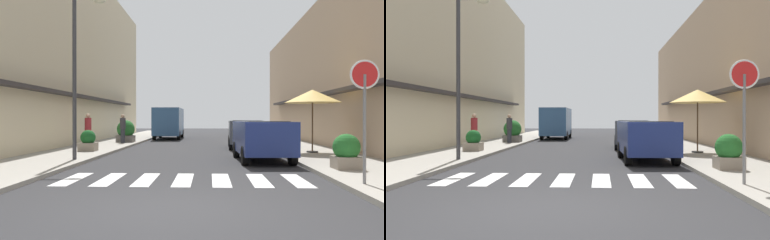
# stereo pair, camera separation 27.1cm
# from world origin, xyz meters

# --- Properties ---
(ground_plane) EXTENTS (80.44, 80.44, 0.00)m
(ground_plane) POSITION_xyz_m (0.00, 14.63, 0.00)
(ground_plane) COLOR #2B2B2D
(sidewalk_left) EXTENTS (3.11, 51.19, 0.12)m
(sidewalk_left) POSITION_xyz_m (-5.19, 14.63, 0.06)
(sidewalk_left) COLOR #9E998E
(sidewalk_left) RESTS_ON ground_plane
(sidewalk_right) EXTENTS (3.11, 51.19, 0.12)m
(sidewalk_right) POSITION_xyz_m (5.19, 14.63, 0.06)
(sidewalk_right) COLOR #9E998E
(sidewalk_right) RESTS_ON ground_plane
(building_row_left) EXTENTS (5.50, 34.91, 11.08)m
(building_row_left) POSITION_xyz_m (-9.24, 15.45, 5.54)
(building_row_left) COLOR beige
(building_row_left) RESTS_ON ground_plane
(building_row_right) EXTENTS (5.50, 34.91, 8.23)m
(building_row_right) POSITION_xyz_m (9.24, 15.45, 4.11)
(building_row_right) COLOR tan
(building_row_right) RESTS_ON ground_plane
(crosswalk) EXTENTS (6.15, 2.20, 0.01)m
(crosswalk) POSITION_xyz_m (-0.00, 3.25, 0.01)
(crosswalk) COLOR silver
(crosswalk) RESTS_ON ground_plane
(parked_car_near) EXTENTS (1.94, 4.04, 1.47)m
(parked_car_near) POSITION_xyz_m (2.59, 7.74, 0.92)
(parked_car_near) COLOR navy
(parked_car_near) RESTS_ON ground_plane
(parked_car_mid) EXTENTS (1.93, 4.15, 1.47)m
(parked_car_mid) POSITION_xyz_m (2.59, 14.01, 0.92)
(parked_car_mid) COLOR #4C5156
(parked_car_mid) RESTS_ON ground_plane
(delivery_van) EXTENTS (2.01, 5.40, 2.37)m
(delivery_van) POSITION_xyz_m (-2.44, 23.46, 1.41)
(delivery_van) COLOR #33598C
(delivery_van) RESTS_ON ground_plane
(round_street_sign) EXTENTS (0.65, 0.07, 2.74)m
(round_street_sign) POSITION_xyz_m (4.08, 2.14, 2.22)
(round_street_sign) COLOR slate
(round_street_sign) RESTS_ON sidewalk_right
(street_lamp) EXTENTS (1.19, 0.28, 5.83)m
(street_lamp) POSITION_xyz_m (-3.91, 6.95, 3.65)
(street_lamp) COLOR #38383D
(street_lamp) RESTS_ON sidewalk_left
(cafe_umbrella) EXTENTS (2.36, 2.36, 2.67)m
(cafe_umbrella) POSITION_xyz_m (5.04, 10.20, 2.50)
(cafe_umbrella) COLOR #262626
(cafe_umbrella) RESTS_ON sidewalk_right
(planter_corner) EXTENTS (0.77, 0.77, 1.00)m
(planter_corner) POSITION_xyz_m (4.59, 4.75, 0.61)
(planter_corner) COLOR gray
(planter_corner) RESTS_ON sidewalk_right
(planter_midblock) EXTENTS (0.73, 0.73, 0.93)m
(planter_midblock) POSITION_xyz_m (-4.73, 10.55, 0.55)
(planter_midblock) COLOR gray
(planter_midblock) RESTS_ON sidewalk_left
(planter_far) EXTENTS (1.10, 1.10, 1.34)m
(planter_far) POSITION_xyz_m (-4.46, 17.23, 0.77)
(planter_far) COLOR slate
(planter_far) RESTS_ON sidewalk_left
(pedestrian_walking_near) EXTENTS (0.34, 0.34, 1.70)m
(pedestrian_walking_near) POSITION_xyz_m (-5.61, 13.36, 1.02)
(pedestrian_walking_near) COLOR #282B33
(pedestrian_walking_near) RESTS_ON sidewalk_left
(pedestrian_walking_far) EXTENTS (0.34, 0.34, 1.69)m
(pedestrian_walking_far) POSITION_xyz_m (-4.43, 16.25, 1.01)
(pedestrian_walking_far) COLOR #282B33
(pedestrian_walking_far) RESTS_ON sidewalk_left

